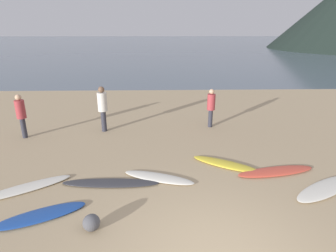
{
  "coord_description": "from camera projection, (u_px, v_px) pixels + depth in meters",
  "views": [
    {
      "loc": [
        -1.0,
        -3.75,
        3.94
      ],
      "look_at": [
        -0.75,
        5.62,
        0.6
      ],
      "focal_mm": 30.14,
      "sensor_mm": 36.0,
      "label": 1
    }
  ],
  "objects": [
    {
      "name": "surfboard_1",
      "position": [
        41.0,
        215.0,
        6.14
      ],
      "size": [
        1.96,
        1.33,
        0.09
      ],
      "primitive_type": "ellipsoid",
      "rotation": [
        0.0,
        0.0,
        0.46
      ],
      "color": "#1E479E",
      "rests_on": "ground"
    },
    {
      "name": "person_2",
      "position": [
        21.0,
        113.0,
        10.21
      ],
      "size": [
        0.33,
        0.33,
        1.65
      ],
      "rotation": [
        0.0,
        0.0,
        2.94
      ],
      "color": "#2D2D38",
      "rests_on": "ground"
    },
    {
      "name": "surfboard_4",
      "position": [
        226.0,
        164.0,
        8.41
      ],
      "size": [
        2.03,
        1.51,
        0.09
      ],
      "primitive_type": "ellipsoid",
      "rotation": [
        0.0,
        0.0,
        -0.55
      ],
      "color": "yellow",
      "rests_on": "ground"
    },
    {
      "name": "person_1",
      "position": [
        103.0,
        105.0,
        10.83
      ],
      "size": [
        0.36,
        0.36,
        1.79
      ],
      "rotation": [
        0.0,
        0.0,
        3.87
      ],
      "color": "#2D2D38",
      "rests_on": "ground"
    },
    {
      "name": "surfboard_5",
      "position": [
        276.0,
        171.0,
        8.0
      ],
      "size": [
        2.37,
        0.95,
        0.09
      ],
      "primitive_type": "ellipsoid",
      "rotation": [
        0.0,
        0.0,
        0.19
      ],
      "color": "#D84C38",
      "rests_on": "ground"
    },
    {
      "name": "beach_rock_near",
      "position": [
        91.0,
        223.0,
        5.71
      ],
      "size": [
        0.35,
        0.35,
        0.35
      ],
      "primitive_type": "sphere",
      "color": "#4C4C51",
      "rests_on": "ground"
    },
    {
      "name": "surfboard_6",
      "position": [
        326.0,
        188.0,
        7.17
      ],
      "size": [
        2.22,
        1.63,
        0.09
      ],
      "primitive_type": "ellipsoid",
      "rotation": [
        0.0,
        0.0,
        0.53
      ],
      "color": "silver",
      "rests_on": "ground"
    },
    {
      "name": "surfboard_3",
      "position": [
        159.0,
        177.0,
        7.68
      ],
      "size": [
        2.04,
        1.13,
        0.08
      ],
      "primitive_type": "ellipsoid",
      "rotation": [
        0.0,
        0.0,
        -0.35
      ],
      "color": "silver",
      "rests_on": "ground"
    },
    {
      "name": "ocean_water",
      "position": [
        164.0,
        44.0,
        65.38
      ],
      "size": [
        140.0,
        100.0,
        0.01
      ],
      "primitive_type": "cube",
      "color": "slate",
      "rests_on": "ground"
    },
    {
      "name": "surfboard_2",
      "position": [
        111.0,
        183.0,
        7.42
      ],
      "size": [
        2.56,
        0.54,
        0.07
      ],
      "primitive_type": "ellipsoid",
      "rotation": [
        0.0,
        0.0,
        -0.03
      ],
      "color": "#333338",
      "rests_on": "ground"
    },
    {
      "name": "surfboard_0",
      "position": [
        25.0,
        188.0,
        7.17
      ],
      "size": [
        2.19,
        1.63,
        0.08
      ],
      "primitive_type": "ellipsoid",
      "rotation": [
        0.0,
        0.0,
        0.56
      ],
      "color": "silver",
      "rests_on": "ground"
    },
    {
      "name": "ground_plane",
      "position": [
        180.0,
        110.0,
        14.33
      ],
      "size": [
        120.0,
        120.0,
        0.2
      ],
      "primitive_type": "cube",
      "color": "tan",
      "rests_on": "ground"
    },
    {
      "name": "person_0",
      "position": [
        211.0,
        105.0,
        11.35
      ],
      "size": [
        0.32,
        0.32,
        1.58
      ],
      "rotation": [
        0.0,
        0.0,
        1.08
      ],
      "color": "#2D2D38",
      "rests_on": "ground"
    }
  ]
}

